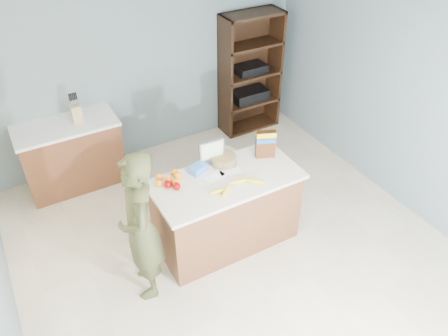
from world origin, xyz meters
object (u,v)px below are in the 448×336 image
person (141,228)px  cereal_box (266,142)px  counter_peninsula (226,213)px  shelving_unit (248,75)px  tv (212,151)px

person → cereal_box: size_ratio=5.11×
counter_peninsula → shelving_unit: shelving_unit is taller
counter_peninsula → tv: (-0.00, 0.31, 0.64)m
tv → cereal_box: (0.56, -0.18, 0.03)m
counter_peninsula → shelving_unit: bearing=52.9°
shelving_unit → cereal_box: bearing=-117.3°
counter_peninsula → cereal_box: (0.56, 0.13, 0.67)m
counter_peninsula → person: person is taller
shelving_unit → person: (-2.56, -2.21, -0.05)m
tv → cereal_box: 0.59m
tv → person: bearing=-154.8°
counter_peninsula → person: 1.09m
tv → cereal_box: bearing=-17.7°
cereal_box → person: bearing=-169.4°
shelving_unit → cereal_box: size_ratio=5.67×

